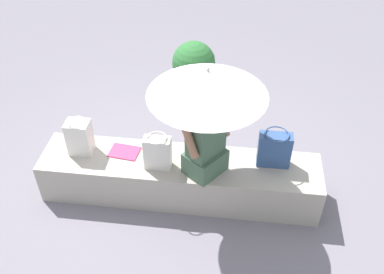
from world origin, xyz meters
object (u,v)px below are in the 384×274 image
at_px(magazine, 124,152).
at_px(shoulder_bag_spare, 274,149).
at_px(person_seated, 206,138).
at_px(parasol, 208,83).
at_px(planter_far, 194,74).
at_px(tote_bag_canvas, 158,152).
at_px(handbag_black, 80,137).

bearing_deg(magazine, shoulder_bag_spare, 7.45).
relative_size(person_seated, parasol, 0.81).
bearing_deg(person_seated, shoulder_bag_spare, 14.93).
xyz_separation_m(parasol, planter_far, (-0.30, 1.67, -0.96)).
xyz_separation_m(shoulder_bag_spare, magazine, (-1.42, -0.01, -0.17)).
xyz_separation_m(tote_bag_canvas, planter_far, (0.14, 1.64, -0.16)).
xyz_separation_m(person_seated, shoulder_bag_spare, (0.62, 0.16, -0.21)).
bearing_deg(shoulder_bag_spare, tote_bag_canvas, -171.30).
distance_m(person_seated, parasol, 0.58).
distance_m(parasol, planter_far, 1.95).
relative_size(person_seated, magazine, 3.21).
bearing_deg(parasol, person_seated, 100.27).
height_order(handbag_black, magazine, handbag_black).
bearing_deg(planter_far, shoulder_bag_spare, -58.15).
bearing_deg(tote_bag_canvas, shoulder_bag_spare, 8.70).
height_order(parasol, planter_far, parasol).
bearing_deg(parasol, handbag_black, 172.90).
relative_size(person_seated, shoulder_bag_spare, 2.46).
bearing_deg(tote_bag_canvas, person_seated, -0.48).
bearing_deg(planter_far, parasol, -79.70).
relative_size(handbag_black, shoulder_bag_spare, 1.01).
bearing_deg(magazine, handbag_black, -168.36).
relative_size(parasol, planter_far, 1.29).
height_order(person_seated, parasol, parasol).
bearing_deg(planter_far, magazine, -108.55).
relative_size(tote_bag_canvas, planter_far, 0.41).
height_order(parasol, tote_bag_canvas, parasol).
bearing_deg(handbag_black, tote_bag_canvas, -8.57).
bearing_deg(handbag_black, magazine, 4.68).
bearing_deg(parasol, magazine, 167.10).
xyz_separation_m(person_seated, handbag_black, (-1.20, 0.12, -0.21)).
height_order(handbag_black, planter_far, planter_far).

